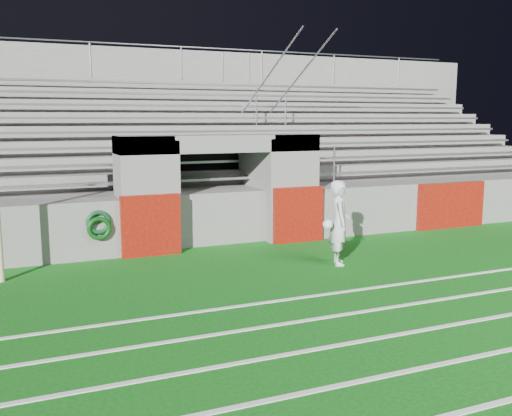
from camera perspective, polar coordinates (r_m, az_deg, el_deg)
name	(u,v)px	position (r m, az deg, el deg)	size (l,w,h in m)	color
ground	(284,281)	(10.62, 2.85, -7.33)	(90.00, 90.00, 0.00)	#0E5511
field_markings	(493,404)	(6.79, 22.61, -17.66)	(28.00, 8.09, 0.01)	white
stadium_structure	(171,167)	(17.76, -8.46, 4.04)	(26.00, 8.48, 5.42)	slate
goalkeeper_with_ball	(339,223)	(11.76, 8.30, -1.46)	(0.78, 0.75, 1.74)	silver
hose_coil	(99,225)	(12.38, -15.44, -1.68)	(0.52, 0.15, 0.63)	#0C3E1C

